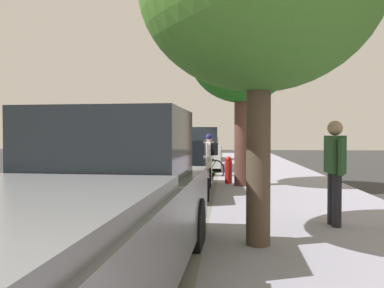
# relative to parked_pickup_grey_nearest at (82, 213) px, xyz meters

# --- Properties ---
(ground) EXTENTS (56.21, 56.21, 0.00)m
(ground) POSITION_rel_parked_pickup_grey_nearest_xyz_m (-0.90, 10.55, -0.90)
(ground) COLOR #303030
(sidewalk) EXTENTS (3.91, 35.13, 0.16)m
(sidewalk) POSITION_rel_parked_pickup_grey_nearest_xyz_m (3.03, 10.55, -0.82)
(sidewalk) COLOR #9592A5
(sidewalk) RESTS_ON ground
(curb_edge) EXTENTS (0.16, 35.13, 0.16)m
(curb_edge) POSITION_rel_parked_pickup_grey_nearest_xyz_m (0.99, 10.55, -0.82)
(curb_edge) COLOR gray
(curb_edge) RESTS_ON ground
(lane_stripe_centre) EXTENTS (0.14, 35.80, 0.01)m
(lane_stripe_centre) POSITION_rel_parked_pickup_grey_nearest_xyz_m (-4.15, 10.88, -0.90)
(lane_stripe_centre) COLOR white
(lane_stripe_centre) RESTS_ON ground
(lane_stripe_bike_edge) EXTENTS (0.12, 35.13, 0.01)m
(lane_stripe_bike_edge) POSITION_rel_parked_pickup_grey_nearest_xyz_m (-0.48, 10.55, -0.90)
(lane_stripe_bike_edge) COLOR white
(lane_stripe_bike_edge) RESTS_ON ground
(parked_pickup_grey_nearest) EXTENTS (2.16, 5.36, 1.95)m
(parked_pickup_grey_nearest) POSITION_rel_parked_pickup_grey_nearest_xyz_m (0.00, 0.00, 0.00)
(parked_pickup_grey_nearest) COLOR slate
(parked_pickup_grey_nearest) RESTS_ON ground
(parked_sedan_black_second) EXTENTS (1.94, 4.45, 1.52)m
(parked_sedan_black_second) POSITION_rel_parked_pickup_grey_nearest_xyz_m (0.01, 6.45, -0.15)
(parked_sedan_black_second) COLOR black
(parked_sedan_black_second) RESTS_ON ground
(parked_suv_white_mid) EXTENTS (2.19, 4.81, 1.99)m
(parked_suv_white_mid) POSITION_rel_parked_pickup_grey_nearest_xyz_m (0.04, 13.48, 0.13)
(parked_suv_white_mid) COLOR white
(parked_suv_white_mid) RESTS_ON ground
(parked_sedan_dark_blue_far) EXTENTS (2.05, 4.50, 1.52)m
(parked_sedan_dark_blue_far) POSITION_rel_parked_pickup_grey_nearest_xyz_m (-0.02, 19.42, -0.15)
(parked_sedan_dark_blue_far) COLOR navy
(parked_sedan_dark_blue_far) RESTS_ON ground
(bicycle_at_curb) EXTENTS (1.55, 0.96, 0.80)m
(bicycle_at_curb) POSITION_rel_parked_pickup_grey_nearest_xyz_m (0.53, 10.54, -0.51)
(bicycle_at_curb) COLOR black
(bicycle_at_curb) RESTS_ON ground
(cyclist_with_backpack) EXTENTS (0.48, 0.60, 1.70)m
(cyclist_with_backpack) POSITION_rel_parked_pickup_grey_nearest_xyz_m (0.75, 10.09, 0.14)
(cyclist_with_backpack) COLOR #C6B284
(cyclist_with_backpack) RESTS_ON ground
(street_tree_mid_block) EXTENTS (3.17, 3.17, 5.40)m
(street_tree_mid_block) POSITION_rel_parked_pickup_grey_nearest_xyz_m (1.80, 7.63, 3.14)
(street_tree_mid_block) COLOR brown
(street_tree_mid_block) RESTS_ON sidewalk
(pedestrian_on_phone) EXTENTS (0.27, 0.62, 1.73)m
(pedestrian_on_phone) POSITION_rel_parked_pickup_grey_nearest_xyz_m (3.14, 2.85, 0.24)
(pedestrian_on_phone) COLOR black
(pedestrian_on_phone) RESTS_ON sidewalk
(fire_hydrant) EXTENTS (0.22, 0.22, 0.84)m
(fire_hydrant) POSITION_rel_parked_pickup_grey_nearest_xyz_m (1.42, 8.05, -0.32)
(fire_hydrant) COLOR red
(fire_hydrant) RESTS_ON sidewalk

